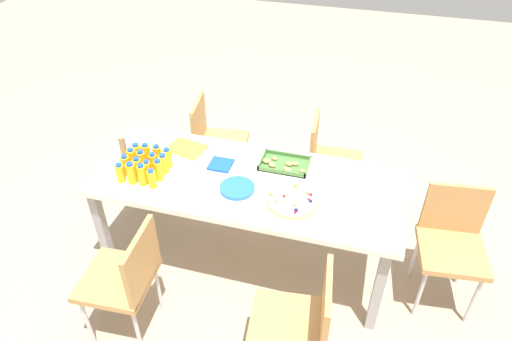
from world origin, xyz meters
TOP-DOWN VIEW (x-y plane):
  - ground_plane at (0.00, 0.00)m, footprint 12.00×12.00m
  - party_table at (0.00, 0.00)m, footprint 2.01×0.80m
  - chair_near_left at (-0.49, -0.74)m, footprint 0.42×0.42m
  - chair_far_right at (0.44, 0.74)m, footprint 0.43×0.43m
  - chair_far_left at (-0.50, 0.76)m, footprint 0.45×0.45m
  - chair_near_right at (0.54, -0.76)m, footprint 0.44×0.44m
  - chair_end at (1.33, 0.09)m, footprint 0.44×0.44m
  - juice_bottle_0 at (-0.75, -0.23)m, footprint 0.06×0.06m
  - juice_bottle_1 at (-0.67, -0.22)m, footprint 0.06×0.06m
  - juice_bottle_2 at (-0.60, -0.22)m, footprint 0.06×0.06m
  - juice_bottle_3 at (-0.53, -0.23)m, footprint 0.05×0.05m
  - juice_bottle_4 at (-0.75, -0.16)m, footprint 0.06×0.06m
  - juice_bottle_5 at (-0.67, -0.15)m, footprint 0.06×0.06m
  - juice_bottle_6 at (-0.60, -0.16)m, footprint 0.05×0.05m
  - juice_bottle_7 at (-0.52, -0.15)m, footprint 0.06×0.06m
  - juice_bottle_8 at (-0.75, -0.08)m, footprint 0.06×0.06m
  - juice_bottle_9 at (-0.68, -0.08)m, footprint 0.06×0.06m
  - juice_bottle_10 at (-0.60, -0.07)m, footprint 0.05×0.05m
  - juice_bottle_11 at (-0.52, -0.07)m, footprint 0.06×0.06m
  - juice_bottle_12 at (-0.75, -0.00)m, footprint 0.06×0.06m
  - juice_bottle_13 at (-0.68, -0.01)m, footprint 0.06×0.06m
  - juice_bottle_14 at (-0.60, -0.00)m, footprint 0.06×0.06m
  - juice_bottle_15 at (-0.53, -0.01)m, footprint 0.06×0.06m
  - fruit_pizza at (0.34, -0.14)m, footprint 0.31×0.31m
  - snack_tray at (0.21, 0.21)m, footprint 0.32×0.21m
  - plate_stack at (-0.01, -0.12)m, footprint 0.22×0.22m
  - napkin_stack at (-0.19, 0.09)m, footprint 0.15×0.15m
  - cardboard_tube at (-0.82, -0.04)m, footprint 0.04×0.04m
  - paper_folder at (-0.49, 0.22)m, footprint 0.29×0.25m

SIDE VIEW (x-z plane):
  - ground_plane at x=0.00m, z-range 0.00..0.00m
  - chair_near_left at x=-0.49m, z-range 0.09..0.92m
  - chair_far_right at x=0.44m, z-range 0.09..0.92m
  - chair_far_left at x=-0.50m, z-range 0.09..0.92m
  - chair_near_right at x=0.54m, z-range 0.09..0.92m
  - chair_end at x=1.33m, z-range 0.09..0.92m
  - party_table at x=0.00m, z-range 0.31..1.06m
  - paper_folder at x=-0.49m, z-range 0.75..0.76m
  - napkin_stack at x=-0.19m, z-range 0.75..0.77m
  - plate_stack at x=-0.01m, z-range 0.75..0.78m
  - fruit_pizza at x=0.34m, z-range 0.74..0.79m
  - snack_tray at x=0.21m, z-range 0.75..0.79m
  - juice_bottle_3 at x=-0.53m, z-range 0.75..0.88m
  - juice_bottle_0 at x=-0.75m, z-range 0.75..0.88m
  - juice_bottle_12 at x=-0.75m, z-range 0.75..0.88m
  - juice_bottle_6 at x=-0.60m, z-range 0.75..0.88m
  - juice_bottle_10 at x=-0.60m, z-range 0.75..0.89m
  - juice_bottle_5 at x=-0.67m, z-range 0.75..0.89m
  - juice_bottle_11 at x=-0.52m, z-range 0.75..0.89m
  - juice_bottle_15 at x=-0.53m, z-range 0.75..0.89m
  - juice_bottle_9 at x=-0.68m, z-range 0.75..0.89m
  - juice_bottle_4 at x=-0.75m, z-range 0.75..0.90m
  - juice_bottle_8 at x=-0.75m, z-range 0.75..0.90m
  - juice_bottle_14 at x=-0.60m, z-range 0.75..0.90m
  - juice_bottle_1 at x=-0.67m, z-range 0.75..0.90m
  - juice_bottle_13 at x=-0.68m, z-range 0.75..0.90m
  - juice_bottle_7 at x=-0.52m, z-range 0.75..0.90m
  - juice_bottle_2 at x=-0.60m, z-range 0.75..0.90m
  - cardboard_tube at x=-0.82m, z-range 0.75..0.95m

